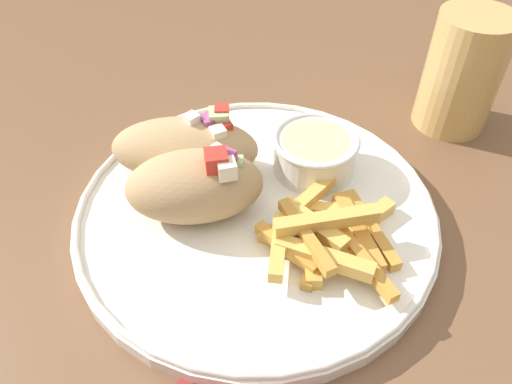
{
  "coord_description": "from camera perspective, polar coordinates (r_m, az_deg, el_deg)",
  "views": [
    {
      "loc": [
        0.04,
        -0.29,
        1.08
      ],
      "look_at": [
        -0.04,
        -0.01,
        0.79
      ],
      "focal_mm": 35.0,
      "sensor_mm": 36.0,
      "label": 1
    }
  ],
  "objects": [
    {
      "name": "sauce_ramekin",
      "position": [
        0.46,
        6.48,
        4.69
      ],
      "size": [
        0.08,
        0.08,
        0.04
      ],
      "color": "white",
      "rests_on": "plate"
    },
    {
      "name": "water_glass",
      "position": [
        0.56,
        22.38,
        12.01
      ],
      "size": [
        0.08,
        0.08,
        0.12
      ],
      "color": "tan",
      "rests_on": "table"
    },
    {
      "name": "plate",
      "position": [
        0.44,
        -0.0,
        -2.27
      ],
      "size": [
        0.31,
        0.31,
        0.02
      ],
      "color": "white",
      "rests_on": "table"
    },
    {
      "name": "pita_sandwich_near",
      "position": [
        0.41,
        -6.92,
        0.79
      ],
      "size": [
        0.13,
        0.11,
        0.07
      ],
      "rotation": [
        0.0,
        0.0,
        0.39
      ],
      "color": "tan",
      "rests_on": "plate"
    },
    {
      "name": "table",
      "position": [
        0.49,
        4.51,
        -8.31
      ],
      "size": [
        1.43,
        1.43,
        0.76
      ],
      "color": "brown",
      "rests_on": "ground_plane"
    },
    {
      "name": "pita_sandwich_far",
      "position": [
        0.45,
        -8.0,
        5.04
      ],
      "size": [
        0.14,
        0.1,
        0.06
      ],
      "rotation": [
        0.0,
        0.0,
        0.24
      ],
      "color": "tan",
      "rests_on": "plate"
    },
    {
      "name": "fries_pile",
      "position": [
        0.4,
        8.2,
        -4.86
      ],
      "size": [
        0.11,
        0.14,
        0.03
      ],
      "color": "gold",
      "rests_on": "plate"
    }
  ]
}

